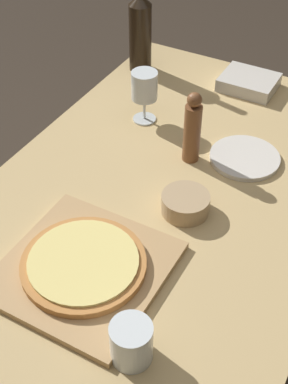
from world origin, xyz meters
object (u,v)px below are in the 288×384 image
(small_bowl, at_px, (185,204))
(wine_glass, at_px, (144,87))
(wine_bottle, at_px, (140,32))
(pepper_mill, at_px, (194,129))
(pizza, at_px, (84,263))

(small_bowl, bearing_deg, wine_glass, 132.97)
(wine_bottle, bearing_deg, wine_glass, -58.66)
(wine_glass, bearing_deg, pepper_mill, -26.91)
(wine_glass, bearing_deg, small_bowl, -47.03)
(pizza, relative_size, small_bowl, 2.31)
(wine_bottle, relative_size, pepper_mill, 1.58)
(wine_glass, xyz_separation_m, small_bowl, (0.29, -0.31, -0.09))
(wine_glass, bearing_deg, wine_bottle, 121.34)
(wine_glass, relative_size, small_bowl, 1.34)
(pizza, bearing_deg, pepper_mill, 85.30)
(pizza, height_order, wine_bottle, wine_bottle)
(pizza, relative_size, pepper_mill, 1.32)
(wine_bottle, relative_size, small_bowl, 2.76)
(pepper_mill, height_order, wine_glass, pepper_mill)
(pizza, xyz_separation_m, wine_glass, (-0.18, 0.61, 0.09))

